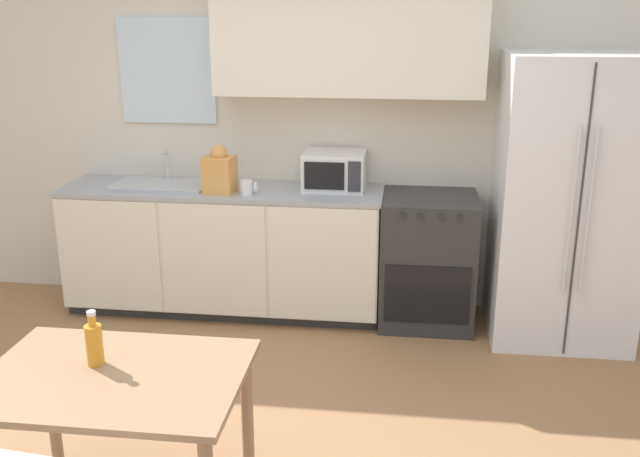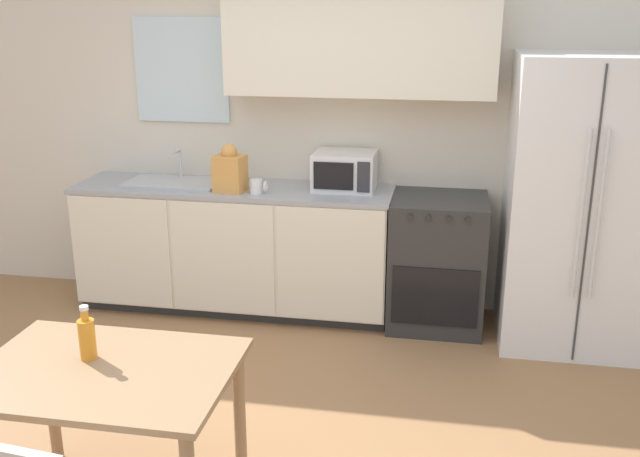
{
  "view_description": "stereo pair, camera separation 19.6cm",
  "coord_description": "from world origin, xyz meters",
  "px_view_note": "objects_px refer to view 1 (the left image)",
  "views": [
    {
      "loc": [
        0.76,
        -3.04,
        2.17
      ],
      "look_at": [
        0.31,
        0.51,
        1.05
      ],
      "focal_mm": 40.0,
      "sensor_mm": 36.0,
      "label": 1
    },
    {
      "loc": [
        0.96,
        -3.01,
        2.17
      ],
      "look_at": [
        0.31,
        0.51,
        1.05
      ],
      "focal_mm": 40.0,
      "sensor_mm": 36.0,
      "label": 2
    }
  ],
  "objects_px": {
    "dining_table": "(115,397)",
    "coffee_mug": "(248,187)",
    "oven_range": "(427,260)",
    "refrigerator": "(566,200)",
    "drink_bottle": "(94,343)",
    "microwave": "(335,170)"
  },
  "relations": [
    {
      "from": "coffee_mug",
      "to": "dining_table",
      "type": "xyz_separation_m",
      "value": [
        -0.09,
        -2.14,
        -0.37
      ]
    },
    {
      "from": "oven_range",
      "to": "dining_table",
      "type": "distance_m",
      "value": 2.65
    },
    {
      "from": "microwave",
      "to": "coffee_mug",
      "type": "xyz_separation_m",
      "value": [
        -0.57,
        -0.24,
        -0.08
      ]
    },
    {
      "from": "dining_table",
      "to": "microwave",
      "type": "bearing_deg",
      "value": 74.5
    },
    {
      "from": "oven_range",
      "to": "refrigerator",
      "type": "bearing_deg",
      "value": -5.18
    },
    {
      "from": "microwave",
      "to": "dining_table",
      "type": "relative_size",
      "value": 0.4
    },
    {
      "from": "microwave",
      "to": "dining_table",
      "type": "xyz_separation_m",
      "value": [
        -0.66,
        -2.38,
        -0.45
      ]
    },
    {
      "from": "coffee_mug",
      "to": "dining_table",
      "type": "bearing_deg",
      "value": -92.38
    },
    {
      "from": "dining_table",
      "to": "coffee_mug",
      "type": "bearing_deg",
      "value": 87.62
    },
    {
      "from": "oven_range",
      "to": "microwave",
      "type": "relative_size",
      "value": 2.15
    },
    {
      "from": "microwave",
      "to": "drink_bottle",
      "type": "relative_size",
      "value": 1.76
    },
    {
      "from": "refrigerator",
      "to": "drink_bottle",
      "type": "bearing_deg",
      "value": -137.35
    },
    {
      "from": "oven_range",
      "to": "drink_bottle",
      "type": "bearing_deg",
      "value": -122.97
    },
    {
      "from": "refrigerator",
      "to": "microwave",
      "type": "relative_size",
      "value": 4.42
    },
    {
      "from": "microwave",
      "to": "coffee_mug",
      "type": "distance_m",
      "value": 0.63
    },
    {
      "from": "oven_range",
      "to": "coffee_mug",
      "type": "bearing_deg",
      "value": -173.29
    },
    {
      "from": "dining_table",
      "to": "drink_bottle",
      "type": "relative_size",
      "value": 4.43
    },
    {
      "from": "dining_table",
      "to": "drink_bottle",
      "type": "height_order",
      "value": "drink_bottle"
    },
    {
      "from": "oven_range",
      "to": "dining_table",
      "type": "bearing_deg",
      "value": -120.22
    },
    {
      "from": "refrigerator",
      "to": "microwave",
      "type": "height_order",
      "value": "refrigerator"
    },
    {
      "from": "refrigerator",
      "to": "microwave",
      "type": "bearing_deg",
      "value": 173.57
    },
    {
      "from": "dining_table",
      "to": "oven_range",
      "type": "bearing_deg",
      "value": 59.78
    }
  ]
}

